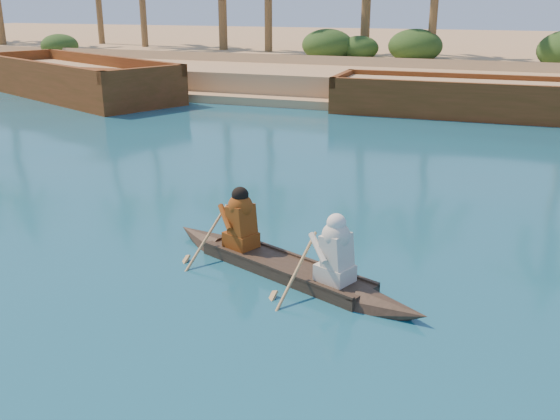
% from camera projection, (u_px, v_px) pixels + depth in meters
% --- Properties ---
extents(canoe, '(5.49, 2.84, 1.55)m').
position_uv_depth(canoe, '(285.00, 257.00, 10.80)').
color(canoe, '#3C2B21').
rests_on(canoe, ground).
extents(barge_left, '(13.50, 9.27, 2.15)m').
position_uv_depth(barge_left, '(74.00, 80.00, 30.91)').
color(barge_left, brown).
rests_on(barge_left, ground).
extents(barge_mid, '(10.65, 3.71, 1.77)m').
position_uv_depth(barge_mid, '(463.00, 99.00, 25.88)').
color(barge_mid, brown).
rests_on(barge_mid, ground).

